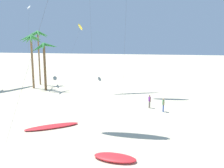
{
  "coord_description": "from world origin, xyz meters",
  "views": [
    {
      "loc": [
        8.64,
        -3.55,
        8.66
      ],
      "look_at": [
        3.59,
        19.18,
        4.49
      ],
      "focal_mm": 39.12,
      "sensor_mm": 36.0,
      "label": 1
    }
  ],
  "objects_px": {
    "person_near_left": "(163,104)",
    "grounded_kite_0": "(115,158)",
    "palm_tree_3": "(38,38)",
    "person_mid_field": "(150,101)",
    "flying_kite_3": "(29,7)",
    "palm_tree_2": "(44,52)",
    "grounded_kite_2": "(52,126)",
    "palm_tree_1": "(31,44)",
    "flying_kite_2": "(80,27)"
  },
  "relations": [
    {
      "from": "palm_tree_3",
      "to": "flying_kite_2",
      "type": "height_order",
      "value": "flying_kite_2"
    },
    {
      "from": "palm_tree_3",
      "to": "person_mid_field",
      "type": "height_order",
      "value": "palm_tree_3"
    },
    {
      "from": "flying_kite_3",
      "to": "grounded_kite_0",
      "type": "distance_m",
      "value": 49.59
    },
    {
      "from": "flying_kite_2",
      "to": "flying_kite_3",
      "type": "xyz_separation_m",
      "value": [
        -12.34,
        -0.69,
        4.68
      ]
    },
    {
      "from": "palm_tree_3",
      "to": "grounded_kite_2",
      "type": "height_order",
      "value": "palm_tree_3"
    },
    {
      "from": "palm_tree_2",
      "to": "person_mid_field",
      "type": "height_order",
      "value": "palm_tree_2"
    },
    {
      "from": "palm_tree_3",
      "to": "palm_tree_2",
      "type": "bearing_deg",
      "value": -51.89
    },
    {
      "from": "palm_tree_1",
      "to": "person_near_left",
      "type": "distance_m",
      "value": 26.53
    },
    {
      "from": "person_near_left",
      "to": "grounded_kite_0",
      "type": "bearing_deg",
      "value": -103.82
    },
    {
      "from": "flying_kite_2",
      "to": "person_near_left",
      "type": "bearing_deg",
      "value": -51.88
    },
    {
      "from": "palm_tree_1",
      "to": "person_near_left",
      "type": "relative_size",
      "value": 5.73
    },
    {
      "from": "grounded_kite_0",
      "to": "grounded_kite_2",
      "type": "distance_m",
      "value": 9.16
    },
    {
      "from": "palm_tree_2",
      "to": "grounded_kite_0",
      "type": "distance_m",
      "value": 28.69
    },
    {
      "from": "palm_tree_3",
      "to": "flying_kite_3",
      "type": "relative_size",
      "value": 0.61
    },
    {
      "from": "palm_tree_1",
      "to": "grounded_kite_0",
      "type": "bearing_deg",
      "value": -49.3
    },
    {
      "from": "palm_tree_2",
      "to": "palm_tree_1",
      "type": "bearing_deg",
      "value": 157.86
    },
    {
      "from": "palm_tree_1",
      "to": "person_near_left",
      "type": "xyz_separation_m",
      "value": [
        23.45,
        -10.17,
        -7.11
      ]
    },
    {
      "from": "palm_tree_3",
      "to": "flying_kite_3",
      "type": "distance_m",
      "value": 14.59
    },
    {
      "from": "flying_kite_3",
      "to": "person_mid_field",
      "type": "relative_size",
      "value": 10.02
    },
    {
      "from": "grounded_kite_0",
      "to": "grounded_kite_2",
      "type": "relative_size",
      "value": 0.66
    },
    {
      "from": "palm_tree_3",
      "to": "grounded_kite_0",
      "type": "xyz_separation_m",
      "value": [
        20.86,
        -27.07,
        -8.99
      ]
    },
    {
      "from": "grounded_kite_0",
      "to": "person_near_left",
      "type": "height_order",
      "value": "person_near_left"
    },
    {
      "from": "palm_tree_1",
      "to": "person_mid_field",
      "type": "bearing_deg",
      "value": -22.12
    },
    {
      "from": "flying_kite_2",
      "to": "grounded_kite_0",
      "type": "height_order",
      "value": "flying_kite_2"
    },
    {
      "from": "grounded_kite_0",
      "to": "grounded_kite_2",
      "type": "xyz_separation_m",
      "value": [
        -7.57,
        5.17,
        -0.03
      ]
    },
    {
      "from": "palm_tree_1",
      "to": "palm_tree_2",
      "type": "bearing_deg",
      "value": -22.14
    },
    {
      "from": "palm_tree_1",
      "to": "flying_kite_3",
      "type": "height_order",
      "value": "flying_kite_3"
    },
    {
      "from": "person_mid_field",
      "to": "palm_tree_3",
      "type": "bearing_deg",
      "value": 150.94
    },
    {
      "from": "palm_tree_2",
      "to": "grounded_kite_2",
      "type": "xyz_separation_m",
      "value": [
        9.45,
        -17.0,
        -6.52
      ]
    },
    {
      "from": "flying_kite_3",
      "to": "grounded_kite_2",
      "type": "bearing_deg",
      "value": -56.97
    },
    {
      "from": "palm_tree_1",
      "to": "grounded_kite_0",
      "type": "height_order",
      "value": "palm_tree_1"
    },
    {
      "from": "palm_tree_2",
      "to": "flying_kite_2",
      "type": "bearing_deg",
      "value": 86.71
    },
    {
      "from": "palm_tree_3",
      "to": "grounded_kite_0",
      "type": "relative_size",
      "value": 3.17
    },
    {
      "from": "palm_tree_1",
      "to": "grounded_kite_2",
      "type": "distance_m",
      "value": 23.59
    },
    {
      "from": "palm_tree_1",
      "to": "flying_kite_3",
      "type": "bearing_deg",
      "value": 120.86
    },
    {
      "from": "palm_tree_1",
      "to": "flying_kite_2",
      "type": "height_order",
      "value": "flying_kite_2"
    },
    {
      "from": "person_near_left",
      "to": "person_mid_field",
      "type": "height_order",
      "value": "person_mid_field"
    },
    {
      "from": "palm_tree_2",
      "to": "palm_tree_3",
      "type": "height_order",
      "value": "palm_tree_3"
    },
    {
      "from": "person_mid_field",
      "to": "grounded_kite_0",
      "type": "bearing_deg",
      "value": -95.83
    },
    {
      "from": "flying_kite_2",
      "to": "flying_kite_3",
      "type": "distance_m",
      "value": 13.22
    },
    {
      "from": "flying_kite_3",
      "to": "person_near_left",
      "type": "height_order",
      "value": "flying_kite_3"
    },
    {
      "from": "palm_tree_1",
      "to": "palm_tree_3",
      "type": "bearing_deg",
      "value": 100.53
    },
    {
      "from": "grounded_kite_0",
      "to": "person_near_left",
      "type": "distance_m",
      "value": 13.71
    },
    {
      "from": "palm_tree_3",
      "to": "flying_kite_3",
      "type": "xyz_separation_m",
      "value": [
        -7.59,
        10.21,
        7.14
      ]
    },
    {
      "from": "person_mid_field",
      "to": "person_near_left",
      "type": "bearing_deg",
      "value": -37.49
    },
    {
      "from": "palm_tree_2",
      "to": "person_near_left",
      "type": "relative_size",
      "value": 4.9
    },
    {
      "from": "palm_tree_3",
      "to": "grounded_kite_0",
      "type": "distance_m",
      "value": 35.34
    },
    {
      "from": "flying_kite_3",
      "to": "grounded_kite_2",
      "type": "height_order",
      "value": "flying_kite_3"
    },
    {
      "from": "palm_tree_2",
      "to": "person_mid_field",
      "type": "distance_m",
      "value": 20.78
    },
    {
      "from": "grounded_kite_0",
      "to": "flying_kite_3",
      "type": "bearing_deg",
      "value": 127.34
    }
  ]
}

